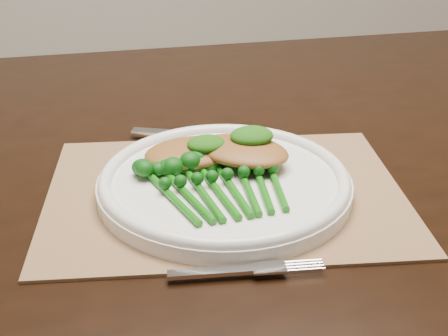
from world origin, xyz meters
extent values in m
cube|color=black|center=(0.00, -0.13, 0.73)|extent=(1.61, 0.92, 0.04)
cube|color=olive|center=(-0.08, -0.29, 0.75)|extent=(0.45, 0.36, 0.00)
cylinder|color=white|center=(-0.08, -0.29, 0.76)|extent=(0.29, 0.29, 0.02)
torus|color=white|center=(-0.08, -0.29, 0.77)|extent=(0.29, 0.29, 0.02)
cube|color=silver|center=(-0.13, -0.12, 0.76)|extent=(0.09, 0.05, 0.01)
cube|color=silver|center=(-0.02, -0.17, 0.76)|extent=(0.14, 0.07, 0.00)
cube|color=silver|center=(-0.13, -0.45, 0.76)|extent=(0.08, 0.02, 0.00)
ellipsoid|color=brown|center=(-0.11, -0.24, 0.78)|extent=(0.12, 0.09, 0.02)
ellipsoid|color=brown|center=(-0.05, -0.26, 0.79)|extent=(0.14, 0.13, 0.02)
ellipsoid|color=#114209|center=(-0.09, -0.25, 0.80)|extent=(0.05, 0.04, 0.02)
ellipsoid|color=#114209|center=(-0.04, -0.25, 0.80)|extent=(0.05, 0.04, 0.02)
camera|label=1|loc=(-0.23, -0.91, 1.11)|focal=50.00mm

